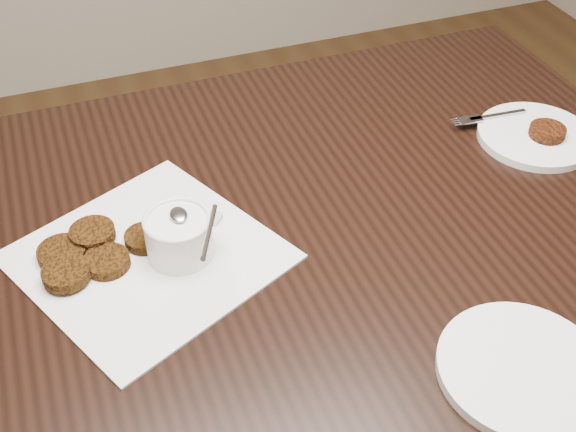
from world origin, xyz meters
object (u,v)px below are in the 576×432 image
Objects in this scene: table at (266,378)px; sauce_ramekin at (177,218)px; napkin at (148,257)px; plate_empty at (522,370)px; plate_with_patty at (536,132)px.

table is 0.46m from sauce_ramekin.
sauce_ramekin is at bearing -13.42° from napkin.
plate_empty is at bearing -43.08° from napkin.
napkin is at bearing 136.92° from plate_empty.
plate_with_patty reaches higher than table.
table is at bearing 119.80° from plate_empty.
plate_with_patty is 0.52m from plate_empty.
napkin is at bearing -177.34° from table.
plate_with_patty is at bearing 4.68° from napkin.
napkin is 1.63× the size of plate_with_patty.
table is 10.53× the size of sauce_ramekin.
plate_with_patty is at bearing 5.35° from table.
table is 4.32× the size of napkin.
table is 0.57m from plate_empty.
sauce_ramekin is 0.49m from plate_empty.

